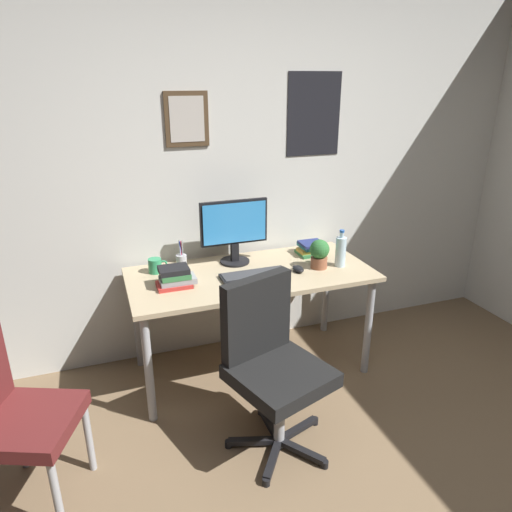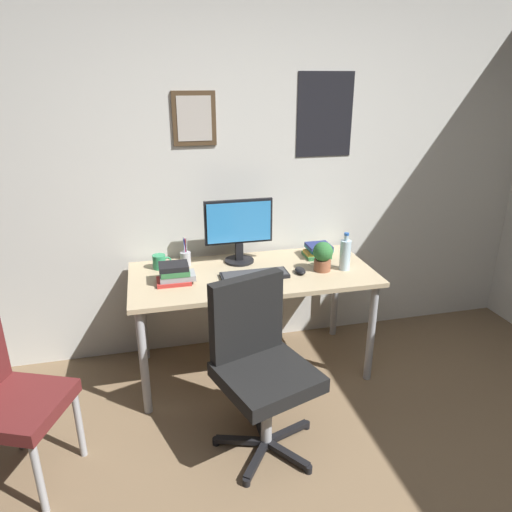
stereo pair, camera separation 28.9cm
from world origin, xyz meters
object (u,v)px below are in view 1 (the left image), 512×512
at_px(office_chair, 271,358).
at_px(potted_plant, 319,253).
at_px(book_stack_right, 311,248).
at_px(book_stack_left, 175,277).
at_px(computer_mouse, 298,269).
at_px(keyboard, 254,275).
at_px(pen_cup, 181,261).
at_px(coffee_mug_near, 155,266).
at_px(monitor, 234,229).
at_px(water_bottle, 341,251).
at_px(side_chair, 11,412).

xyz_separation_m(office_chair, potted_plant, (0.58, 0.61, 0.31)).
bearing_deg(book_stack_right, book_stack_left, -167.38).
bearing_deg(computer_mouse, book_stack_left, 177.25).
bearing_deg(book_stack_right, keyboard, -153.98).
bearing_deg(pen_cup, computer_mouse, -23.33).
distance_m(coffee_mug_near, potted_plant, 1.07).
bearing_deg(office_chair, pen_cup, 107.58).
bearing_deg(computer_mouse, monitor, 139.33).
distance_m(pen_cup, book_stack_left, 0.28).
bearing_deg(coffee_mug_near, computer_mouse, -18.55).
bearing_deg(monitor, water_bottle, -24.88).
bearing_deg(keyboard, monitor, 98.47).
height_order(coffee_mug_near, pen_cup, pen_cup).
distance_m(computer_mouse, book_stack_right, 0.35).
xyz_separation_m(office_chair, book_stack_left, (-0.37, 0.63, 0.26)).
distance_m(keyboard, water_bottle, 0.61).
xyz_separation_m(pen_cup, book_stack_left, (-0.09, -0.27, 0.00)).
xyz_separation_m(monitor, coffee_mug_near, (-0.54, 0.00, -0.19)).
bearing_deg(water_bottle, monitor, 155.12).
height_order(computer_mouse, book_stack_right, book_stack_right).
bearing_deg(book_stack_left, keyboard, -3.06).
xyz_separation_m(side_chair, potted_plant, (1.83, 0.58, 0.33)).
distance_m(monitor, book_stack_left, 0.55).
distance_m(computer_mouse, potted_plant, 0.18).
relative_size(office_chair, computer_mouse, 8.64).
bearing_deg(office_chair, water_bottle, 39.12).
distance_m(office_chair, pen_cup, 0.98).
height_order(side_chair, monitor, monitor).
bearing_deg(side_chair, coffee_mug_near, 47.41).
xyz_separation_m(side_chair, coffee_mug_near, (0.79, 0.86, 0.27)).
relative_size(coffee_mug_near, potted_plant, 0.63).
distance_m(keyboard, potted_plant, 0.46).
relative_size(monitor, keyboard, 1.07).
bearing_deg(monitor, side_chair, -147.06).
height_order(monitor, water_bottle, monitor).
bearing_deg(potted_plant, water_bottle, -7.42).
bearing_deg(side_chair, potted_plant, 17.63).
relative_size(keyboard, potted_plant, 2.21).
distance_m(office_chair, water_bottle, 0.98).
relative_size(book_stack_left, book_stack_right, 1.26).
distance_m(office_chair, side_chair, 1.25).
height_order(coffee_mug_near, potted_plant, potted_plant).
bearing_deg(book_stack_right, potted_plant, -104.28).
bearing_deg(computer_mouse, side_chair, -161.26).
height_order(potted_plant, book_stack_right, potted_plant).
xyz_separation_m(keyboard, pen_cup, (-0.41, 0.29, 0.04)).
bearing_deg(potted_plant, monitor, 150.62).
bearing_deg(potted_plant, book_stack_left, 178.53).
relative_size(office_chair, side_chair, 1.09).
xyz_separation_m(office_chair, coffee_mug_near, (-0.46, 0.89, 0.25)).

